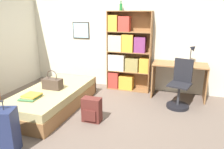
% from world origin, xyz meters
% --- Properties ---
extents(ground_plane, '(14.00, 14.00, 0.00)m').
position_xyz_m(ground_plane, '(0.00, 0.00, 0.00)').
color(ground_plane, '#66564C').
extents(wall_back, '(10.00, 0.09, 2.60)m').
position_xyz_m(wall_back, '(-0.00, 1.70, 1.30)').
color(wall_back, beige).
rests_on(wall_back, ground_plane).
extents(bed, '(1.02, 2.10, 0.40)m').
position_xyz_m(bed, '(-0.73, 0.02, 0.20)').
color(bed, olive).
rests_on(bed, ground_plane).
extents(handbag, '(0.37, 0.19, 0.38)m').
position_xyz_m(handbag, '(-0.72, 0.03, 0.51)').
color(handbag, '#47382D').
rests_on(handbag, bed).
extents(book_stack_on_bed, '(0.33, 0.38, 0.07)m').
position_xyz_m(book_stack_on_bed, '(-0.82, -0.51, 0.43)').
color(book_stack_on_bed, '#99894C').
rests_on(book_stack_on_bed, bed).
extents(bookcase, '(1.04, 0.28, 1.89)m').
position_xyz_m(bookcase, '(0.38, 1.50, 0.89)').
color(bookcase, olive).
rests_on(bookcase, ground_plane).
extents(bottle_green, '(0.07, 0.07, 0.22)m').
position_xyz_m(bottle_green, '(0.24, 1.55, 1.98)').
color(bottle_green, '#1E6B2D').
rests_on(bottle_green, bookcase).
extents(bottle_brown, '(0.06, 0.06, 0.25)m').
position_xyz_m(bottle_brown, '(0.69, 1.48, 1.99)').
color(bottle_brown, '#B7BCC1').
rests_on(bottle_brown, bookcase).
extents(desk, '(1.16, 0.57, 0.78)m').
position_xyz_m(desk, '(1.65, 1.36, 0.54)').
color(desk, olive).
rests_on(desk, ground_plane).
extents(desk_lamp, '(0.21, 0.15, 0.44)m').
position_xyz_m(desk_lamp, '(1.88, 1.42, 1.07)').
color(desk_lamp, black).
rests_on(desk_lamp, desk).
extents(desk_chair, '(0.50, 0.50, 0.98)m').
position_xyz_m(desk_chair, '(1.69, 0.84, 0.33)').
color(desk_chair, black).
rests_on(desk_chair, ground_plane).
extents(backpack, '(0.33, 0.21, 0.44)m').
position_xyz_m(backpack, '(0.24, -0.28, 0.22)').
color(backpack, '#56231E').
rests_on(backpack, ground_plane).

